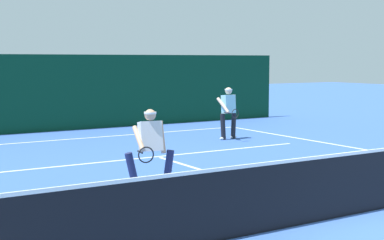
{
  "coord_description": "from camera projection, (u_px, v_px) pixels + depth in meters",
  "views": [
    {
      "loc": [
        -6.87,
        -6.34,
        2.48
      ],
      "look_at": [
        0.5,
        5.67,
        1.0
      ],
      "focal_mm": 53.77,
      "sensor_mm": 36.0,
      "label": 1
    }
  ],
  "objects": [
    {
      "name": "tennis_ball",
      "position": [
        171.0,
        170.0,
        12.85
      ],
      "size": [
        0.07,
        0.07,
        0.07
      ],
      "primitive_type": "sphere",
      "color": "#D1E033",
      "rests_on": "ground_plane"
    },
    {
      "name": "ground_plane",
      "position": [
        350.0,
        215.0,
        9.21
      ],
      "size": [
        80.0,
        80.0,
        0.0
      ],
      "primitive_type": "plane",
      "color": "#385FB1"
    },
    {
      "name": "player_near",
      "position": [
        150.0,
        147.0,
        10.63
      ],
      "size": [
        0.99,
        0.89,
        1.58
      ],
      "rotation": [
        0.0,
        0.0,
        2.98
      ],
      "color": "#1E234C",
      "rests_on": "ground_plane"
    },
    {
      "name": "court_line_service",
      "position": [
        157.0,
        157.0,
        14.75
      ],
      "size": [
        8.88,
        0.1,
        0.01
      ],
      "primitive_type": "cube",
      "color": "white",
      "rests_on": "ground_plane"
    },
    {
      "name": "tennis_net",
      "position": [
        351.0,
        183.0,
        9.15
      ],
      "size": [
        11.94,
        0.09,
        1.06
      ],
      "color": "#1E4723",
      "rests_on": "ground_plane"
    },
    {
      "name": "back_fence_windscreen",
      "position": [
        69.0,
        92.0,
        20.23
      ],
      "size": [
        18.0,
        0.12,
        2.67
      ],
      "primitive_type": "cube",
      "color": "#083421",
      "rests_on": "ground_plane"
    },
    {
      "name": "player_far",
      "position": [
        229.0,
        111.0,
        17.93
      ],
      "size": [
        0.72,
        0.9,
        1.63
      ],
      "rotation": [
        0.0,
        0.0,
        3.29
      ],
      "color": "black",
      "rests_on": "ground_plane"
    },
    {
      "name": "court_line_centre",
      "position": [
        234.0,
        180.0,
        11.92
      ],
      "size": [
        0.1,
        6.4,
        0.01
      ],
      "primitive_type": "cube",
      "color": "white",
      "rests_on": "ground_plane"
    },
    {
      "name": "court_line_baseline_far",
      "position": [
        94.0,
        137.0,
        18.41
      ],
      "size": [
        10.9,
        0.1,
        0.01
      ],
      "primitive_type": "cube",
      "color": "white",
      "rests_on": "ground_plane"
    }
  ]
}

